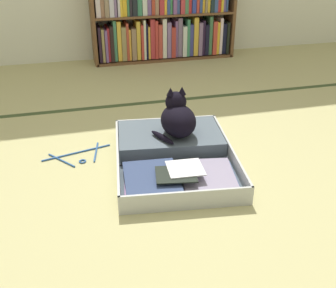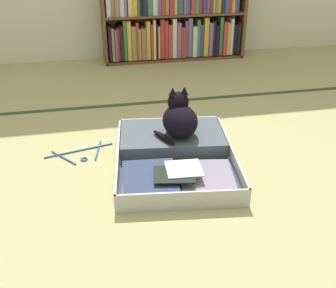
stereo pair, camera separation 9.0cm
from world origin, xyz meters
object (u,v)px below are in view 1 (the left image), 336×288
at_px(bookshelf, 163,17).
at_px(black_cat, 177,118).
at_px(clothes_hanger, 79,155).
at_px(open_suitcase, 172,152).

distance_m(bookshelf, black_cat, 1.89).
bearing_deg(clothes_hanger, open_suitcase, -17.21).
height_order(black_cat, clothes_hanger, black_cat).
height_order(bookshelf, black_cat, bookshelf).
bearing_deg(open_suitcase, bookshelf, 77.77).
xyz_separation_m(open_suitcase, clothes_hanger, (-0.52, 0.16, -0.04)).
relative_size(open_suitcase, clothes_hanger, 2.24).
bearing_deg(clothes_hanger, black_cat, -5.41).
xyz_separation_m(bookshelf, clothes_hanger, (-0.94, -1.79, -0.41)).
distance_m(open_suitcase, black_cat, 0.20).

